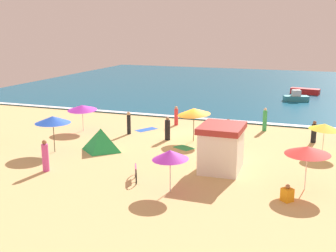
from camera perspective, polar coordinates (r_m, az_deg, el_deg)
The scene contains 25 objects.
ground_plane at distance 29.69m, azimuth 3.16°, elevation -1.75°, with size 60.00×60.00×0.00m, color #D8B775.
ocean_water at distance 56.57m, azimuth 11.50°, elevation 5.38°, with size 60.00×44.00×0.10m, color #0F567A.
wave_breaker_foam at distance 35.57m, azimuth 6.13°, elevation 0.94°, with size 57.00×0.70×0.01m, color white.
lifeguard_cabana at distance 23.14m, azimuth 7.31°, elevation -2.91°, with size 2.29×2.78×2.58m.
beach_umbrella_0 at distance 19.81m, azimuth 0.30°, elevation -3.96°, with size 2.43×2.42×2.13m.
beach_umbrella_2 at distance 27.33m, azimuth 20.64°, elevation -0.09°, with size 2.37×2.36×2.03m.
beach_umbrella_3 at distance 28.69m, azimuth 3.56°, elevation 2.01°, with size 3.27×3.26×2.41m.
beach_umbrella_6 at distance 27.02m, azimuth -15.49°, elevation 0.85°, with size 2.63×2.63×2.34m.
beach_umbrella_7 at distance 21.09m, azimuth 18.57°, elevation -3.17°, with size 3.05×3.05×2.24m.
beach_umbrella_8 at distance 32.19m, azimuth -11.66°, elevation 2.49°, with size 2.54×2.55×2.07m.
beach_tent at distance 26.91m, azimuth -9.14°, elevation -1.87°, with size 2.06×1.74×1.49m.
parked_bicycle at distance 21.90m, azimuth -4.41°, elevation -6.36°, with size 0.84×1.67×0.76m.
beachgoer_0 at distance 30.21m, azimuth 19.34°, elevation -0.84°, with size 0.41×0.41×1.53m.
beachgoer_1 at distance 32.52m, azimuth 13.11°, elevation 0.80°, with size 0.40×0.40×1.79m.
beachgoer_3 at distance 29.38m, azimuth 8.22°, elevation -0.56°, with size 0.39×0.39×1.53m.
beachgoer_4 at distance 29.16m, azimuth -0.07°, elevation -0.47°, with size 0.48×0.48×1.64m.
beachgoer_5 at distance 20.02m, azimuth 16.00°, elevation -8.96°, with size 0.63×0.63×0.81m.
beachgoer_6 at distance 33.57m, azimuth 1.13°, elevation 1.36°, with size 0.43×0.43×1.56m.
beachgoer_7 at distance 30.90m, azimuth -5.39°, elevation 0.44°, with size 0.31×0.31×1.69m.
beachgoer_9 at distance 23.88m, azimuth -16.44°, elevation -4.03°, with size 0.38×0.38×1.78m.
beach_towel_0 at distance 27.48m, azimuth 2.21°, elevation -2.99°, with size 1.56×1.40×0.01m.
beach_towel_1 at distance 33.08m, azimuth 7.87°, elevation -0.25°, with size 1.47×1.50×0.01m.
beach_towel_2 at distance 32.27m, azimuth -2.97°, elevation -0.49°, with size 1.53×1.90×0.01m.
small_boat_0 at distance 45.94m, azimuth 17.11°, elevation 3.76°, with size 2.72×1.79×1.18m.
small_boat_1 at distance 51.13m, azimuth 18.25°, elevation 4.55°, with size 3.34×1.54×0.65m.
Camera 1 is at (8.25, -27.43, 7.82)m, focal length 44.54 mm.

